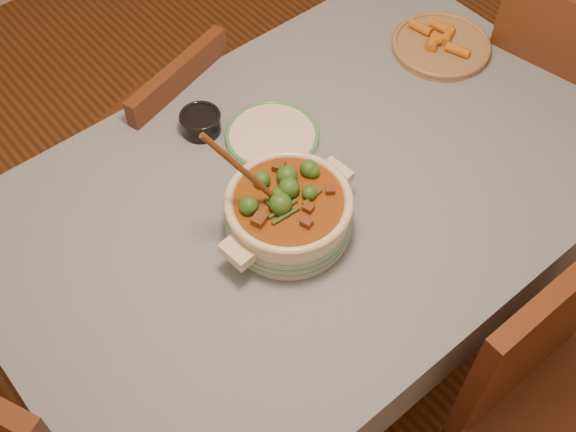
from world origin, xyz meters
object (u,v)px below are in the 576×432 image
object	(u,v)px
chair_right	(562,99)
fried_plate	(441,44)
chair_near	(554,406)
chair_far	(166,139)
condiment_bowl	(201,121)
dining_table	(312,206)
white_plate	(272,136)
stew_casserole	(288,211)

from	to	relation	value
chair_right	fried_plate	bearing A→B (deg)	38.20
chair_near	chair_far	bearing A→B (deg)	98.43
condiment_bowl	chair_near	bearing A→B (deg)	-78.66
chair_near	chair_right	bearing A→B (deg)	36.98
dining_table	white_plate	world-z (taller)	white_plate
stew_casserole	chair_near	bearing A→B (deg)	-69.91
stew_casserole	condiment_bowl	distance (m)	0.41
condiment_bowl	fried_plate	size ratio (longest dim) A/B	0.37
white_plate	fried_plate	bearing A→B (deg)	-3.79
white_plate	fried_plate	world-z (taller)	fried_plate
dining_table	stew_casserole	distance (m)	0.23
white_plate	fried_plate	xyz separation A→B (m)	(0.61, -0.04, 0.01)
stew_casserole	condiment_bowl	xyz separation A→B (m)	(0.03, 0.40, -0.04)
dining_table	chair_right	world-z (taller)	chair_right
white_plate	chair_far	distance (m)	0.52
stew_casserole	fried_plate	world-z (taller)	stew_casserole
stew_casserole	chair_far	distance (m)	0.77
stew_casserole	chair_right	xyz separation A→B (m)	(1.08, -0.06, -0.27)
stew_casserole	white_plate	xyz separation A→B (m)	(0.16, 0.26, -0.06)
chair_right	white_plate	bearing A→B (deg)	60.63
chair_far	fried_plate	bearing A→B (deg)	131.72
white_plate	chair_near	distance (m)	0.97
fried_plate	chair_far	bearing A→B (deg)	147.16
fried_plate	white_plate	bearing A→B (deg)	176.21
condiment_bowl	fried_plate	xyz separation A→B (m)	(0.74, -0.19, -0.01)
dining_table	chair_near	world-z (taller)	chair_near
condiment_bowl	chair_near	world-z (taller)	chair_near
stew_casserole	chair_near	size ratio (longest dim) A/B	0.39
stew_casserole	white_plate	world-z (taller)	stew_casserole
stew_casserole	fried_plate	xyz separation A→B (m)	(0.77, 0.22, -0.06)
condiment_bowl	stew_casserole	bearing A→B (deg)	-94.48
white_plate	chair_right	world-z (taller)	chair_right
white_plate	chair_near	xyz separation A→B (m)	(0.09, -0.94, -0.22)
stew_casserole	chair_right	size ratio (longest dim) A/B	0.38
chair_near	fried_plate	bearing A→B (deg)	60.26
condiment_bowl	chair_right	bearing A→B (deg)	-23.84
fried_plate	chair_far	size ratio (longest dim) A/B	0.43
chair_far	chair_near	size ratio (longest dim) A/B	0.87
condiment_bowl	chair_right	xyz separation A→B (m)	(1.05, -0.46, -0.23)
chair_right	condiment_bowl	bearing A→B (deg)	55.74
chair_far	stew_casserole	bearing A→B (deg)	69.96
stew_casserole	chair_far	xyz separation A→B (m)	(0.05, 0.68, -0.36)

